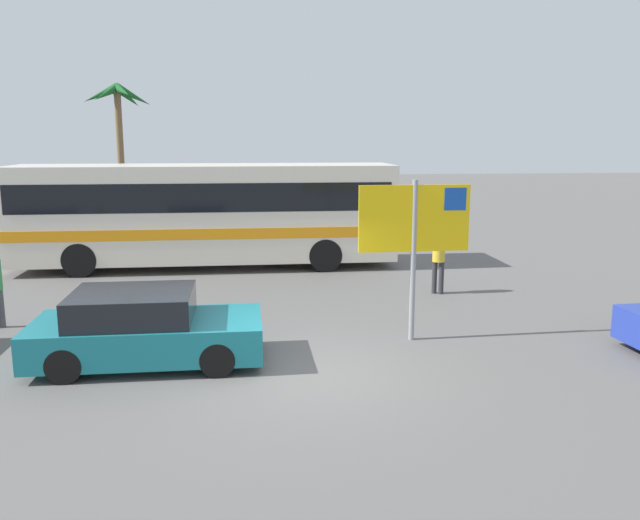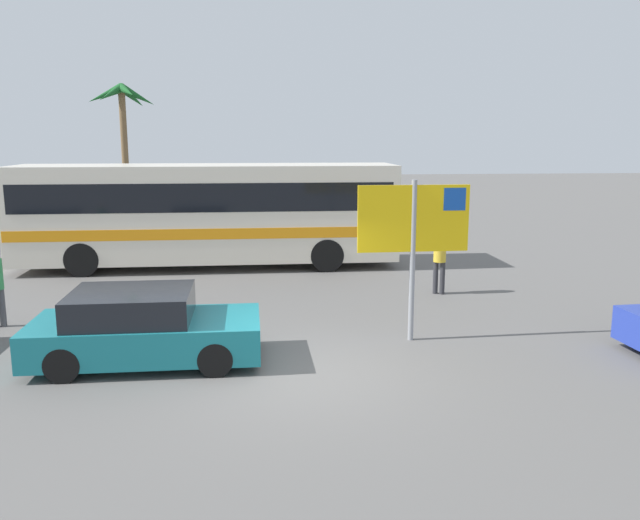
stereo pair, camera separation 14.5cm
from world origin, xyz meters
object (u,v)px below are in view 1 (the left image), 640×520
(car_teal, at_px, (144,329))
(ferry_sign, at_px, (417,225))
(bus_front_coach, at_px, (206,210))
(pedestrian_crossing_lot, at_px, (439,254))

(car_teal, bearing_deg, ferry_sign, 8.50)
(bus_front_coach, bearing_deg, ferry_sign, -60.22)
(ferry_sign, bearing_deg, bus_front_coach, 118.69)
(bus_front_coach, distance_m, car_teal, 8.91)
(bus_front_coach, distance_m, ferry_sign, 9.23)
(ferry_sign, height_order, pedestrian_crossing_lot, ferry_sign)
(pedestrian_crossing_lot, bearing_deg, bus_front_coach, -94.37)
(ferry_sign, bearing_deg, car_teal, -172.03)
(bus_front_coach, relative_size, pedestrian_crossing_lot, 6.63)
(ferry_sign, xyz_separation_m, pedestrian_crossing_lot, (1.59, 3.73, -1.29))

